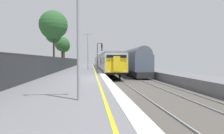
{
  "coord_description": "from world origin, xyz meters",
  "views": [
    {
      "loc": [
        -0.88,
        -16.92,
        1.59
      ],
      "look_at": [
        1.84,
        7.73,
        0.7
      ],
      "focal_mm": 30.42,
      "sensor_mm": 36.0,
      "label": 1
    }
  ],
  "objects_px": {
    "speed_limit_sign": "(97,59)",
    "background_tree_back": "(53,26)",
    "platform_lamp_near": "(78,27)",
    "platform_lamp_mid": "(88,49)",
    "signal_gantry": "(99,53)",
    "background_tree_right": "(64,46)",
    "commuter_train_at_platform": "(102,61)",
    "background_tree_centre": "(53,36)",
    "freight_train_adjacent_track": "(120,61)",
    "background_tree_left": "(63,45)"
  },
  "relations": [
    {
      "from": "speed_limit_sign",
      "to": "background_tree_back",
      "type": "bearing_deg",
      "value": -156.13
    },
    {
      "from": "platform_lamp_near",
      "to": "platform_lamp_mid",
      "type": "distance_m",
      "value": 22.5
    },
    {
      "from": "signal_gantry",
      "to": "background_tree_right",
      "type": "xyz_separation_m",
      "value": [
        -8.29,
        12.5,
        2.05
      ]
    },
    {
      "from": "commuter_train_at_platform",
      "to": "speed_limit_sign",
      "type": "height_order",
      "value": "commuter_train_at_platform"
    },
    {
      "from": "signal_gantry",
      "to": "platform_lamp_mid",
      "type": "bearing_deg",
      "value": -106.31
    },
    {
      "from": "background_tree_centre",
      "to": "background_tree_back",
      "type": "distance_m",
      "value": 4.36
    },
    {
      "from": "platform_lamp_mid",
      "to": "background_tree_back",
      "type": "bearing_deg",
      "value": 169.97
    },
    {
      "from": "signal_gantry",
      "to": "platform_lamp_mid",
      "type": "height_order",
      "value": "platform_lamp_mid"
    },
    {
      "from": "background_tree_centre",
      "to": "background_tree_right",
      "type": "xyz_separation_m",
      "value": [
        -0.01,
        14.18,
        -0.88
      ]
    },
    {
      "from": "freight_train_adjacent_track",
      "to": "background_tree_centre",
      "type": "relative_size",
      "value": 5.79
    },
    {
      "from": "freight_train_adjacent_track",
      "to": "background_tree_centre",
      "type": "height_order",
      "value": "background_tree_centre"
    },
    {
      "from": "commuter_train_at_platform",
      "to": "background_tree_back",
      "type": "distance_m",
      "value": 24.69
    },
    {
      "from": "freight_train_adjacent_track",
      "to": "background_tree_left",
      "type": "bearing_deg",
      "value": -158.75
    },
    {
      "from": "background_tree_left",
      "to": "freight_train_adjacent_track",
      "type": "bearing_deg",
      "value": 21.25
    },
    {
      "from": "platform_lamp_mid",
      "to": "background_tree_centre",
      "type": "height_order",
      "value": "background_tree_centre"
    },
    {
      "from": "signal_gantry",
      "to": "background_tree_centre",
      "type": "height_order",
      "value": "background_tree_centre"
    },
    {
      "from": "background_tree_right",
      "to": "background_tree_back",
      "type": "relative_size",
      "value": 0.73
    },
    {
      "from": "signal_gantry",
      "to": "background_tree_centre",
      "type": "relative_size",
      "value": 0.66
    },
    {
      "from": "platform_lamp_mid",
      "to": "background_tree_right",
      "type": "bearing_deg",
      "value": 108.04
    },
    {
      "from": "commuter_train_at_platform",
      "to": "signal_gantry",
      "type": "height_order",
      "value": "signal_gantry"
    },
    {
      "from": "signal_gantry",
      "to": "speed_limit_sign",
      "type": "relative_size",
      "value": 1.72
    },
    {
      "from": "background_tree_back",
      "to": "background_tree_left",
      "type": "bearing_deg",
      "value": 89.3
    },
    {
      "from": "background_tree_left",
      "to": "background_tree_right",
      "type": "distance_m",
      "value": 8.93
    },
    {
      "from": "platform_lamp_near",
      "to": "background_tree_back",
      "type": "xyz_separation_m",
      "value": [
        -5.53,
        23.48,
        4.13
      ]
    },
    {
      "from": "background_tree_left",
      "to": "platform_lamp_mid",
      "type": "bearing_deg",
      "value": -62.59
    },
    {
      "from": "commuter_train_at_platform",
      "to": "signal_gantry",
      "type": "distance_m",
      "value": 16.57
    },
    {
      "from": "platform_lamp_near",
      "to": "background_tree_left",
      "type": "height_order",
      "value": "background_tree_left"
    },
    {
      "from": "signal_gantry",
      "to": "speed_limit_sign",
      "type": "xyz_separation_m",
      "value": [
        -0.37,
        -2.68,
        -1.26
      ]
    },
    {
      "from": "freight_train_adjacent_track",
      "to": "background_tree_centre",
      "type": "xyz_separation_m",
      "value": [
        -13.76,
        -10.31,
        4.6
      ]
    },
    {
      "from": "freight_train_adjacent_track",
      "to": "background_tree_left",
      "type": "height_order",
      "value": "background_tree_left"
    },
    {
      "from": "signal_gantry",
      "to": "platform_lamp_near",
      "type": "bearing_deg",
      "value": -93.9
    },
    {
      "from": "background_tree_right",
      "to": "platform_lamp_near",
      "type": "bearing_deg",
      "value": -81.44
    },
    {
      "from": "commuter_train_at_platform",
      "to": "speed_limit_sign",
      "type": "relative_size",
      "value": 21.92
    },
    {
      "from": "background_tree_right",
      "to": "background_tree_back",
      "type": "xyz_separation_m",
      "value": [
        0.76,
        -18.35,
        1.9
      ]
    },
    {
      "from": "platform_lamp_near",
      "to": "background_tree_centre",
      "type": "distance_m",
      "value": 28.51
    },
    {
      "from": "speed_limit_sign",
      "to": "background_tree_back",
      "type": "xyz_separation_m",
      "value": [
        -7.15,
        -3.17,
        5.22
      ]
    },
    {
      "from": "freight_train_adjacent_track",
      "to": "speed_limit_sign",
      "type": "distance_m",
      "value": 12.74
    },
    {
      "from": "platform_lamp_mid",
      "to": "signal_gantry",
      "type": "bearing_deg",
      "value": 73.69
    },
    {
      "from": "platform_lamp_mid",
      "to": "background_tree_left",
      "type": "distance_m",
      "value": 11.85
    },
    {
      "from": "signal_gantry",
      "to": "background_tree_left",
      "type": "xyz_separation_m",
      "value": [
        -7.41,
        3.61,
        1.73
      ]
    },
    {
      "from": "platform_lamp_near",
      "to": "background_tree_left",
      "type": "distance_m",
      "value": 33.44
    },
    {
      "from": "platform_lamp_mid",
      "to": "platform_lamp_near",
      "type": "bearing_deg",
      "value": -90.0
    },
    {
      "from": "freight_train_adjacent_track",
      "to": "speed_limit_sign",
      "type": "xyz_separation_m",
      "value": [
        -5.85,
        -11.31,
        0.4
      ]
    },
    {
      "from": "commuter_train_at_platform",
      "to": "speed_limit_sign",
      "type": "bearing_deg",
      "value": -95.52
    },
    {
      "from": "platform_lamp_mid",
      "to": "speed_limit_sign",
      "type": "bearing_deg",
      "value": 68.61
    },
    {
      "from": "freight_train_adjacent_track",
      "to": "speed_limit_sign",
      "type": "height_order",
      "value": "freight_train_adjacent_track"
    },
    {
      "from": "background_tree_left",
      "to": "background_tree_right",
      "type": "xyz_separation_m",
      "value": [
        -0.88,
        8.88,
        0.32
      ]
    },
    {
      "from": "commuter_train_at_platform",
      "to": "freight_train_adjacent_track",
      "type": "height_order",
      "value": "freight_train_adjacent_track"
    },
    {
      "from": "commuter_train_at_platform",
      "to": "background_tree_right",
      "type": "height_order",
      "value": "background_tree_right"
    },
    {
      "from": "speed_limit_sign",
      "to": "platform_lamp_near",
      "type": "bearing_deg",
      "value": -93.49
    }
  ]
}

